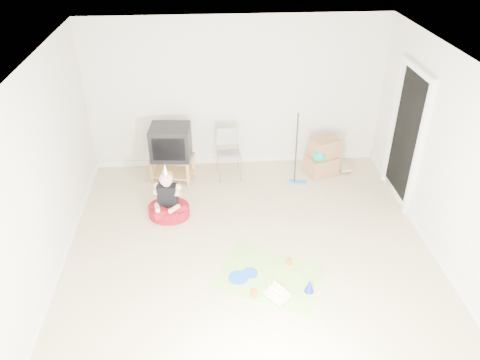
{
  "coord_description": "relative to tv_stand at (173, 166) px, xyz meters",
  "views": [
    {
      "loc": [
        -0.51,
        -4.91,
        4.2
      ],
      "look_at": [
        -0.1,
        0.4,
        0.9
      ],
      "focal_mm": 35.0,
      "sensor_mm": 36.0,
      "label": 1
    }
  ],
  "objects": [
    {
      "name": "doorway_recess",
      "position": [
        3.6,
        -0.78,
        0.77
      ],
      "size": [
        0.02,
        0.9,
        2.05
      ],
      "primitive_type": "cube",
      "color": "black",
      "rests_on": "ground"
    },
    {
      "name": "orange_cup_near",
      "position": [
        1.61,
        -2.3,
        -0.21
      ],
      "size": [
        0.09,
        0.09,
        0.07
      ],
      "primitive_type": "cylinder",
      "rotation": [
        0.0,
        0.0,
        -0.88
      ],
      "color": "#DF5218",
      "rests_on": "party_mat"
    },
    {
      "name": "floor_mop",
      "position": [
        2.1,
        -0.3,
        0.01
      ],
      "size": [
        0.29,
        0.38,
        1.13
      ],
      "color": "blue",
      "rests_on": "ground"
    },
    {
      "name": "blue_party_hat",
      "position": [
        1.78,
        -2.8,
        -0.16
      ],
      "size": [
        0.17,
        0.17,
        0.18
      ],
      "primitive_type": "cone",
      "rotation": [
        0.0,
        0.0,
        -0.56
      ],
      "color": "#1B2FC0",
      "rests_on": "party_mat"
    },
    {
      "name": "seated_woman",
      "position": [
        -0.02,
        -1.07,
        -0.06
      ],
      "size": [
        0.72,
        0.72,
        0.89
      ],
      "color": "maroon",
      "rests_on": "ground"
    },
    {
      "name": "orange_cup_far",
      "position": [
        1.1,
        -2.84,
        -0.2
      ],
      "size": [
        0.11,
        0.11,
        0.09
      ],
      "primitive_type": "cylinder",
      "rotation": [
        0.0,
        0.0,
        -0.69
      ],
      "color": "#DF5218",
      "rests_on": "party_mat"
    },
    {
      "name": "ground",
      "position": [
        1.12,
        -1.98,
        -0.26
      ],
      "size": [
        5.0,
        5.0,
        0.0
      ],
      "primitive_type": "plane",
      "color": "beige",
      "rests_on": "ground"
    },
    {
      "name": "party_mat",
      "position": [
        1.32,
        -2.51,
        -0.25
      ],
      "size": [
        1.55,
        1.4,
        0.01
      ],
      "primitive_type": "cube",
      "rotation": [
        0.0,
        0.0,
        -0.47
      ],
      "color": "#FE35AB",
      "rests_on": "ground"
    },
    {
      "name": "folding_chair",
      "position": [
        0.95,
        -0.01,
        0.17
      ],
      "size": [
        0.42,
        0.41,
        0.87
      ],
      "color": "#9A9BA0",
      "rests_on": "ground"
    },
    {
      "name": "crt_tv",
      "position": [
        -0.0,
        0.0,
        0.45
      ],
      "size": [
        0.68,
        0.58,
        0.55
      ],
      "primitive_type": "cube",
      "rotation": [
        0.0,
        0.0,
        -0.09
      ],
      "color": "black",
      "rests_on": "tv_stand"
    },
    {
      "name": "book_pile",
      "position": [
        2.97,
        0.05,
        -0.21
      ],
      "size": [
        0.25,
        0.3,
        0.09
      ],
      "color": "#267338",
      "rests_on": "ground"
    },
    {
      "name": "cardboard_boxes",
      "position": [
        2.56,
        -0.0,
        0.05
      ],
      "size": [
        0.61,
        0.56,
        0.64
      ],
      "color": "#A2784E",
      "rests_on": "ground"
    },
    {
      "name": "blue_plate_near",
      "position": [
        1.08,
        -2.43,
        -0.24
      ],
      "size": [
        0.23,
        0.23,
        0.01
      ],
      "primitive_type": "cylinder",
      "rotation": [
        0.0,
        0.0,
        -0.1
      ],
      "color": "blue",
      "rests_on": "party_mat"
    },
    {
      "name": "tv_stand",
      "position": [
        0.0,
        0.0,
        0.0
      ],
      "size": [
        0.76,
        0.57,
        0.43
      ],
      "color": "#AB7F4D",
      "rests_on": "ground"
    },
    {
      "name": "birthday_cake",
      "position": [
        1.37,
        -2.86,
        -0.22
      ],
      "size": [
        0.34,
        0.35,
        0.14
      ],
      "color": "white",
      "rests_on": "party_mat"
    },
    {
      "name": "blue_plate_far",
      "position": [
        0.93,
        -2.51,
        -0.24
      ],
      "size": [
        0.35,
        0.35,
        0.01
      ],
      "primitive_type": "cylinder",
      "rotation": [
        0.0,
        0.0,
        -0.69
      ],
      "color": "blue",
      "rests_on": "party_mat"
    }
  ]
}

